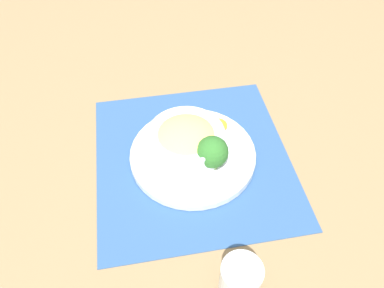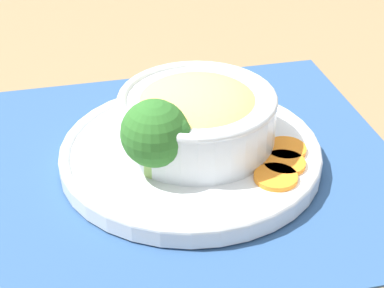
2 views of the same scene
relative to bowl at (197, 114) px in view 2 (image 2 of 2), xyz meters
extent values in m
plane|color=#8C704C|center=(0.01, 0.01, -0.05)|extent=(4.00, 4.00, 0.00)
cube|color=#2D5184|center=(0.01, 0.01, -0.05)|extent=(0.46, 0.43, 0.00)
cylinder|color=silver|center=(0.01, 0.01, -0.04)|extent=(0.27, 0.27, 0.02)
torus|color=silver|center=(0.01, 0.01, -0.03)|extent=(0.27, 0.27, 0.01)
cylinder|color=silver|center=(0.00, 0.00, -0.01)|extent=(0.16, 0.16, 0.05)
torus|color=silver|center=(0.00, 0.00, 0.02)|extent=(0.17, 0.17, 0.01)
ellipsoid|color=#EAC66B|center=(0.00, 0.00, 0.01)|extent=(0.13, 0.13, 0.06)
cylinder|color=#84AD5B|center=(0.05, 0.05, -0.02)|extent=(0.03, 0.03, 0.02)
sphere|color=#2D6B28|center=(0.05, 0.05, 0.01)|extent=(0.07, 0.07, 0.07)
sphere|color=#2D6B28|center=(0.03, 0.05, 0.02)|extent=(0.03, 0.03, 0.03)
sphere|color=#2D6B28|center=(0.07, 0.04, 0.01)|extent=(0.03, 0.03, 0.03)
cylinder|color=orange|center=(-0.06, 0.08, -0.03)|extent=(0.04, 0.04, 0.01)
cylinder|color=orange|center=(-0.08, 0.06, -0.03)|extent=(0.04, 0.04, 0.01)
cylinder|color=orange|center=(-0.09, 0.04, -0.03)|extent=(0.04, 0.04, 0.01)
camera|label=1|loc=(0.53, -0.06, 0.59)|focal=35.00mm
camera|label=2|loc=(0.12, 0.56, 0.34)|focal=60.00mm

